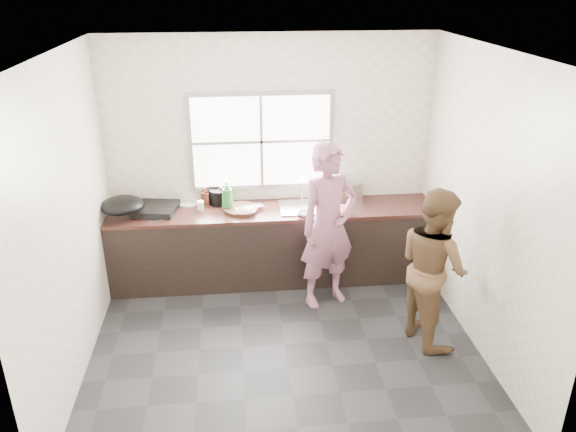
{
  "coord_description": "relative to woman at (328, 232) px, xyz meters",
  "views": [
    {
      "loc": [
        -0.42,
        -4.39,
        3.26
      ],
      "look_at": [
        0.1,
        0.65,
        1.05
      ],
      "focal_mm": 35.0,
      "sensor_mm": 36.0,
      "label": 1
    }
  ],
  "objects": [
    {
      "name": "bowl_crabs",
      "position": [
        0.2,
        0.34,
        0.07
      ],
      "size": [
        0.19,
        0.19,
        0.05
      ],
      "primitive_type": "imported",
      "rotation": [
        0.0,
        0.0,
        -0.08
      ],
      "color": "white",
      "rests_on": "countertop"
    },
    {
      "name": "wall_left",
      "position": [
        -2.33,
        -0.74,
        0.53
      ],
      "size": [
        0.01,
        3.2,
        2.7
      ],
      "primitive_type": "cube",
      "color": "beige",
      "rests_on": "ground"
    },
    {
      "name": "floor",
      "position": [
        -0.52,
        -0.74,
        -0.82
      ],
      "size": [
        3.6,
        3.2,
        0.01
      ],
      "primitive_type": "cube",
      "color": "#252527",
      "rests_on": "ground"
    },
    {
      "name": "window_glazing",
      "position": [
        -0.62,
        0.83,
        0.73
      ],
      "size": [
        1.5,
        0.01,
        1.0
      ],
      "primitive_type": "cube",
      "color": "white",
      "rests_on": "window_frame"
    },
    {
      "name": "glass_jar",
      "position": [
        -1.32,
        0.6,
        0.09
      ],
      "size": [
        0.1,
        0.1,
        0.11
      ],
      "primitive_type": "cylinder",
      "rotation": [
        0.0,
        0.0,
        -0.4
      ],
      "color": "white",
      "rests_on": "countertop"
    },
    {
      "name": "cleaver",
      "position": [
        -0.74,
        0.55,
        0.08
      ],
      "size": [
        0.24,
        0.17,
        0.01
      ],
      "primitive_type": "cube",
      "rotation": [
        0.0,
        0.0,
        0.33
      ],
      "color": "silver",
      "rests_on": "cutting_board"
    },
    {
      "name": "pot_lid_left",
      "position": [
        -1.79,
        0.47,
        0.05
      ],
      "size": [
        0.34,
        0.34,
        0.01
      ],
      "primitive_type": "cylinder",
      "rotation": [
        0.0,
        0.0,
        -0.37
      ],
      "color": "#A5A8AC",
      "rests_on": "countertop"
    },
    {
      "name": "dish_rack",
      "position": [
        0.31,
        0.78,
        0.18
      ],
      "size": [
        0.41,
        0.33,
        0.28
      ],
      "primitive_type": "cube",
      "rotation": [
        0.0,
        0.0,
        0.2
      ],
      "color": "silver",
      "rests_on": "countertop"
    },
    {
      "name": "plate_food",
      "position": [
        -1.46,
        0.78,
        0.05
      ],
      "size": [
        0.25,
        0.25,
        0.02
      ],
      "primitive_type": "cylinder",
      "rotation": [
        0.0,
        0.0,
        0.26
      ],
      "color": "silver",
      "rests_on": "countertop"
    },
    {
      "name": "cabinet",
      "position": [
        -0.52,
        0.55,
        -0.41
      ],
      "size": [
        3.6,
        0.62,
        0.82
      ],
      "primitive_type": "cube",
      "color": "black",
      "rests_on": "floor"
    },
    {
      "name": "ceiling",
      "position": [
        -0.52,
        -0.74,
        1.89
      ],
      "size": [
        3.6,
        3.2,
        0.01
      ],
      "primitive_type": "cube",
      "color": "silver",
      "rests_on": "wall_back"
    },
    {
      "name": "woman",
      "position": [
        0.0,
        0.0,
        0.0
      ],
      "size": [
        0.7,
        0.59,
        1.64
      ],
      "primitive_type": "imported",
      "rotation": [
        0.0,
        0.0,
        0.39
      ],
      "color": "#AB6682",
      "rests_on": "floor"
    },
    {
      "name": "bottle_brown_short",
      "position": [
        -1.09,
        0.78,
        0.13
      ],
      "size": [
        0.17,
        0.17,
        0.18
      ],
      "primitive_type": "imported",
      "rotation": [
        0.0,
        0.0,
        0.19
      ],
      "color": "#513814",
      "rests_on": "countertop"
    },
    {
      "name": "pot_lid_right",
      "position": [
        -1.75,
        0.78,
        0.05
      ],
      "size": [
        0.27,
        0.27,
        0.01
      ],
      "primitive_type": "cylinder",
      "rotation": [
        0.0,
        0.0,
        0.24
      ],
      "color": "silver",
      "rests_on": "countertop"
    },
    {
      "name": "sink",
      "position": [
        -0.17,
        0.55,
        0.05
      ],
      "size": [
        0.55,
        0.45,
        0.02
      ],
      "primitive_type": "cube",
      "color": "silver",
      "rests_on": "countertop"
    },
    {
      "name": "cutting_board",
      "position": [
        -0.88,
        0.54,
        0.06
      ],
      "size": [
        0.5,
        0.5,
        0.04
      ],
      "primitive_type": "cylinder",
      "rotation": [
        0.0,
        0.0,
        0.35
      ],
      "color": "#331F13",
      "rests_on": "countertop"
    },
    {
      "name": "bowl_held",
      "position": [
        -0.2,
        0.34,
        0.07
      ],
      "size": [
        0.23,
        0.23,
        0.06
      ],
      "primitive_type": "imported",
      "rotation": [
        0.0,
        0.0,
        -0.34
      ],
      "color": "silver",
      "rests_on": "countertop"
    },
    {
      "name": "wok",
      "position": [
        -2.12,
        0.48,
        0.19
      ],
      "size": [
        0.5,
        0.5,
        0.17
      ],
      "primitive_type": "ellipsoid",
      "rotation": [
        0.0,
        0.0,
        -0.11
      ],
      "color": "black",
      "rests_on": "burner"
    },
    {
      "name": "bottle_green",
      "position": [
        -1.02,
        0.59,
        0.21
      ],
      "size": [
        0.17,
        0.17,
        0.33
      ],
      "primitive_type": "imported",
      "rotation": [
        0.0,
        0.0,
        -0.41
      ],
      "color": "#277931",
      "rests_on": "countertop"
    },
    {
      "name": "wall_front",
      "position": [
        -0.52,
        -2.34,
        0.53
      ],
      "size": [
        3.6,
        0.01,
        2.7
      ],
      "primitive_type": "cube",
      "color": "beige",
      "rests_on": "ground"
    },
    {
      "name": "burner",
      "position": [
        -1.8,
        0.61,
        0.07
      ],
      "size": [
        0.5,
        0.5,
        0.07
      ],
      "primitive_type": "cube",
      "rotation": [
        0.0,
        0.0,
        -0.17
      ],
      "color": "black",
      "rests_on": "countertop"
    },
    {
      "name": "bowl_mince",
      "position": [
        -0.83,
        0.44,
        0.07
      ],
      "size": [
        0.24,
        0.24,
        0.05
      ],
      "primitive_type": "imported",
      "rotation": [
        0.0,
        0.0,
        0.19
      ],
      "color": "silver",
      "rests_on": "countertop"
    },
    {
      "name": "wall_back",
      "position": [
        -0.52,
        0.87,
        0.53
      ],
      "size": [
        3.6,
        0.01,
        2.7
      ],
      "primitive_type": "cube",
      "color": "silver",
      "rests_on": "ground"
    },
    {
      "name": "countertop",
      "position": [
        -0.52,
        0.55,
        0.02
      ],
      "size": [
        3.6,
        0.64,
        0.04
      ],
      "primitive_type": "cube",
      "color": "#331914",
      "rests_on": "cabinet"
    },
    {
      "name": "bottle_brown_tall",
      "position": [
        -1.26,
        0.78,
        0.14
      ],
      "size": [
        0.11,
        0.11,
        0.19
      ],
      "primitive_type": "imported",
      "rotation": [
        0.0,
        0.0,
        -0.32
      ],
      "color": "#4B2012",
      "rests_on": "countertop"
    },
    {
      "name": "person_side",
      "position": [
        0.86,
        -0.73,
        -0.06
      ],
      "size": [
        0.75,
        0.87,
        1.53
      ],
      "primitive_type": "imported",
      "rotation": [
        0.0,
        0.0,
        1.83
      ],
      "color": "brown",
      "rests_on": "floor"
    },
    {
      "name": "faucet",
      "position": [
        -0.17,
        0.75,
        0.19
      ],
      "size": [
        0.02,
        0.02,
        0.3
      ],
      "primitive_type": "cylinder",
      "color": "silver",
      "rests_on": "countertop"
    },
    {
      "name": "black_pot",
      "position": [
        -1.11,
        0.78,
        0.13
      ],
      "size": [
        0.3,
        0.3,
        0.17
      ],
      "primitive_type": "cylinder",
      "rotation": [
        0.0,
        0.0,
        0.35
      ],
      "color": "black",
      "rests_on": "countertop"
    },
    {
      "name": "window_frame",
      "position": [
        -0.62,
        0.85,
        0.73
      ],
      "size": [
        1.6,
        0.05,
        1.1
      ],
      "primitive_type": "cube",
      "color": "#9EA0A5",
      "rests_on": "wall_back"
    },
    {
      "name": "wall_right",
      "position": [
        1.28,
        -0.74,
        0.53
      ],
      "size": [
        0.01,
        3.2,
        2.7
      ],
      "primitive_type": "cube",
      "color": "silver",
      "rests_on": "ground"
    }
  ]
}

